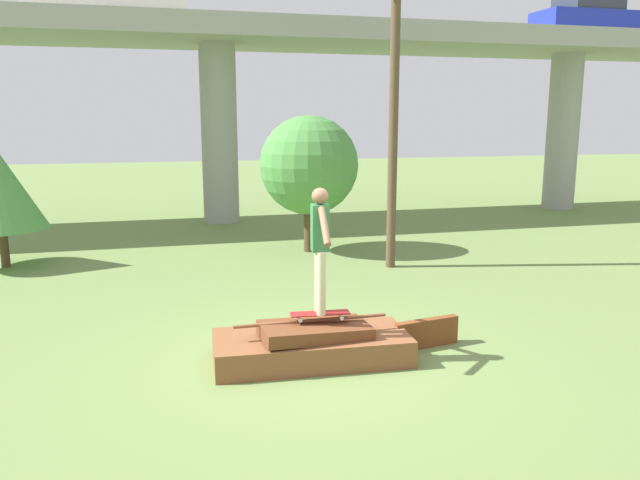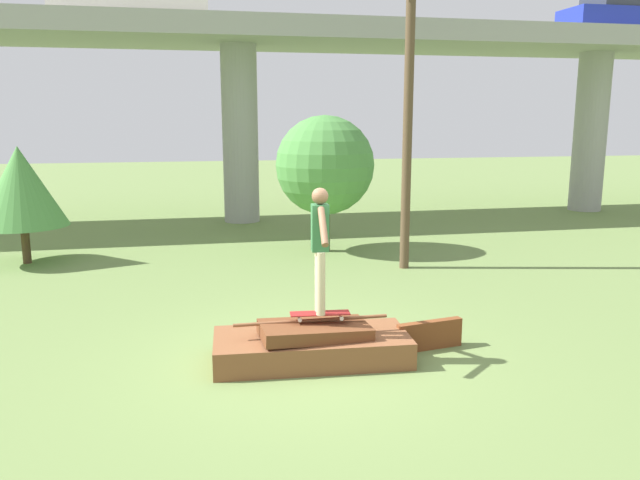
{
  "view_description": "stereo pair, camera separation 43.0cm",
  "coord_description": "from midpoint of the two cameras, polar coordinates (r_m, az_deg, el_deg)",
  "views": [
    {
      "loc": [
        -1.9,
        -7.73,
        3.23
      ],
      "look_at": [
        0.11,
        -0.03,
        1.66
      ],
      "focal_mm": 35.0,
      "sensor_mm": 36.0,
      "label": 1
    },
    {
      "loc": [
        -1.48,
        -7.82,
        3.23
      ],
      "look_at": [
        0.11,
        -0.03,
        1.66
      ],
      "focal_mm": 35.0,
      "sensor_mm": 36.0,
      "label": 2
    }
  ],
  "objects": [
    {
      "name": "skateboard",
      "position": [
        8.35,
        -1.49,
        -6.77
      ],
      "size": [
        0.81,
        0.28,
        0.09
      ],
      "color": "maroon",
      "rests_on": "scrap_pile"
    },
    {
      "name": "ground_plane",
      "position": [
        8.59,
        -2.24,
        -10.96
      ],
      "size": [
        80.0,
        80.0,
        0.0
      ],
      "primitive_type": "plane",
      "color": "olive"
    },
    {
      "name": "skater",
      "position": [
        8.1,
        -1.52,
        -0.13
      ],
      "size": [
        0.24,
        1.18,
        1.67
      ],
      "color": "#C6B78E",
      "rests_on": "skateboard"
    },
    {
      "name": "utility_pole",
      "position": [
        13.42,
        5.84,
        12.33
      ],
      "size": [
        1.3,
        0.2,
        6.79
      ],
      "color": "brown",
      "rests_on": "ground_plane"
    },
    {
      "name": "scrap_plank_loose",
      "position": [
        9.09,
        8.38,
        -8.43
      ],
      "size": [
        1.0,
        0.29,
        0.41
      ],
      "color": "brown",
      "rests_on": "ground_plane"
    },
    {
      "name": "highway_overpass",
      "position": [
        19.75,
        -10.07,
        16.88
      ],
      "size": [
        44.0,
        4.33,
        6.0
      ],
      "color": "#9E9E99",
      "rests_on": "ground_plane"
    },
    {
      "name": "tree_behind_right",
      "position": [
        15.02,
        -1.84,
        6.82
      ],
      "size": [
        2.37,
        2.37,
        3.29
      ],
      "color": "#4C3823",
      "rests_on": "ground_plane"
    },
    {
      "name": "scrap_pile",
      "position": [
        8.49,
        -2.2,
        -9.6
      ],
      "size": [
        2.67,
        1.26,
        0.59
      ],
      "color": "brown",
      "rests_on": "ground_plane"
    },
    {
      "name": "car_on_overpass_mid",
      "position": [
        24.52,
        23.04,
        18.11
      ],
      "size": [
        3.97,
        1.62,
        1.38
      ],
      "color": "#1E2D9E",
      "rests_on": "highway_overpass"
    }
  ]
}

